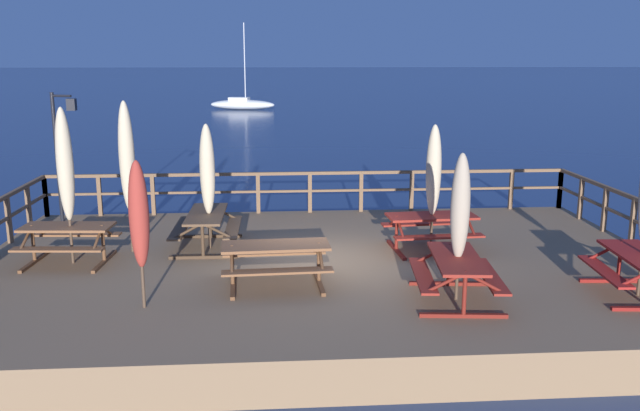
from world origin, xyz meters
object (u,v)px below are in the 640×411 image
at_px(patio_umbrella_short_front, 139,215).
at_px(patio_umbrella_short_mid, 460,208).
at_px(picnic_table_mid_centre, 431,225).
at_px(picnic_table_front_right, 68,236).
at_px(lamp_post_hooked, 62,138).
at_px(patio_umbrella_tall_back_right, 207,170).
at_px(sailboat_distant, 242,104).
at_px(patio_umbrella_short_back, 434,171).
at_px(picnic_table_mid_right, 457,269).
at_px(picnic_table_back_right, 207,222).
at_px(patio_umbrella_tall_mid_right, 127,157).
at_px(picnic_table_front_left, 276,255).
at_px(patio_umbrella_tall_back_left, 65,165).
at_px(picnic_table_mid_left, 638,265).

bearing_deg(patio_umbrella_short_front, patio_umbrella_short_mid, 0.02).
xyz_separation_m(picnic_table_mid_centre, patio_umbrella_short_mid, (-0.26, -2.96, 1.04)).
height_order(picnic_table_front_right, lamp_post_hooked, lamp_post_hooked).
height_order(patio_umbrella_tall_back_right, sailboat_distant, sailboat_distant).
height_order(patio_umbrella_short_back, lamp_post_hooked, lamp_post_hooked).
xyz_separation_m(picnic_table_mid_right, patio_umbrella_short_front, (-5.20, 0.05, 1.00)).
height_order(picnic_table_back_right, lamp_post_hooked, lamp_post_hooked).
distance_m(patio_umbrella_short_front, patio_umbrella_short_mid, 5.23).
distance_m(picnic_table_front_right, patio_umbrella_tall_mid_right, 1.97).
xyz_separation_m(picnic_table_front_left, patio_umbrella_tall_back_right, (-1.40, 2.51, 1.15)).
relative_size(patio_umbrella_tall_back_right, lamp_post_hooked, 0.84).
xyz_separation_m(picnic_table_mid_centre, patio_umbrella_short_front, (-5.49, -2.96, 1.00)).
bearing_deg(lamp_post_hooked, picnic_table_front_right, -73.80).
relative_size(picnic_table_front_left, patio_umbrella_tall_back_left, 0.64).
bearing_deg(patio_umbrella_short_mid, patio_umbrella_tall_mid_right, 151.52).
height_order(patio_umbrella_short_front, patio_umbrella_short_mid, patio_umbrella_short_mid).
height_order(picnic_table_mid_left, patio_umbrella_tall_back_right, patio_umbrella_tall_back_right).
bearing_deg(patio_umbrella_short_back, patio_umbrella_tall_back_right, 174.83).
bearing_deg(patio_umbrella_tall_back_left, picnic_table_mid_left, -14.36).
distance_m(picnic_table_front_left, patio_umbrella_tall_back_right, 3.09).
xyz_separation_m(patio_umbrella_short_front, patio_umbrella_tall_back_left, (-1.87, 2.56, 0.42)).
distance_m(picnic_table_front_right, picnic_table_mid_right, 7.62).
height_order(patio_umbrella_tall_back_left, patio_umbrella_tall_mid_right, patio_umbrella_tall_mid_right).
xyz_separation_m(picnic_table_mid_right, patio_umbrella_tall_back_right, (-4.43, 3.50, 1.15)).
height_order(picnic_table_back_right, picnic_table_mid_left, same).
xyz_separation_m(picnic_table_front_left, picnic_table_front_right, (-4.12, 1.64, -0.01)).
xyz_separation_m(picnic_table_back_right, picnic_table_mid_left, (7.65, -3.56, -0.01)).
xyz_separation_m(picnic_table_mid_centre, sailboat_distant, (-5.98, 48.45, -0.75)).
xyz_separation_m(picnic_table_mid_left, patio_umbrella_tall_back_right, (-7.59, 3.51, 1.15)).
xyz_separation_m(patio_umbrella_short_mid, lamp_post_hooked, (-8.18, 6.05, 0.51)).
bearing_deg(patio_umbrella_short_back, picnic_table_front_left, -148.07).
xyz_separation_m(picnic_table_front_left, patio_umbrella_short_mid, (3.05, -0.94, 1.04)).
distance_m(picnic_table_mid_right, patio_umbrella_short_front, 5.30).
bearing_deg(patio_umbrella_tall_back_left, patio_umbrella_short_mid, -19.81).
bearing_deg(lamp_post_hooked, picnic_table_mid_right, -36.83).
xyz_separation_m(patio_umbrella_tall_back_left, lamp_post_hooked, (-1.08, 3.50, 0.14)).
distance_m(patio_umbrella_short_front, lamp_post_hooked, 6.76).
bearing_deg(sailboat_distant, patio_umbrella_short_mid, -83.65).
distance_m(patio_umbrella_tall_back_right, patio_umbrella_short_front, 3.54).
relative_size(picnic_table_back_right, picnic_table_mid_right, 1.00).
xyz_separation_m(patio_umbrella_tall_back_right, patio_umbrella_short_mid, (4.46, -3.45, -0.11)).
height_order(patio_umbrella_short_mid, lamp_post_hooked, lamp_post_hooked).
height_order(picnic_table_back_right, picnic_table_front_left, same).
bearing_deg(picnic_table_mid_right, picnic_table_front_left, 161.87).
distance_m(patio_umbrella_short_front, sailboat_distant, 51.44).
bearing_deg(patio_umbrella_short_mid, patio_umbrella_short_back, 84.69).
bearing_deg(picnic_table_mid_centre, picnic_table_mid_right, -95.52).
height_order(patio_umbrella_short_back, sailboat_distant, sailboat_distant).
distance_m(picnic_table_mid_centre, patio_umbrella_tall_mid_right, 6.51).
bearing_deg(picnic_table_front_left, patio_umbrella_short_mid, -17.06).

